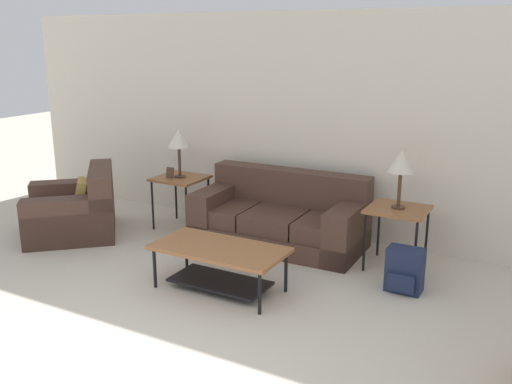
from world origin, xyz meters
The scene contains 10 objects.
wall_back centered at (0.00, 4.00, 1.30)m, with size 8.94×0.06×2.60m.
couch centered at (-0.27, 3.44, 0.30)m, with size 1.93×0.94×0.82m.
armchair centered at (-2.59, 2.55, 0.28)m, with size 1.47×1.47×0.80m.
coffee_table centered at (-0.22, 2.05, 0.32)m, with size 1.25×0.63×0.43m.
side_table_left centered at (-1.62, 3.38, 0.58)m, with size 0.59×0.56×0.64m.
side_table_right centered at (1.08, 3.38, 0.58)m, with size 0.59×0.56×0.64m.
table_lamp_left centered at (-1.62, 3.38, 1.11)m, with size 0.27×0.27×0.59m.
table_lamp_right centered at (1.08, 3.38, 1.11)m, with size 0.27×0.27×0.59m.
backpack centered at (1.31, 2.86, 0.21)m, with size 0.33×0.28×0.42m.
picture_frame centered at (-1.71, 3.29, 0.71)m, with size 0.10×0.04×0.13m.
Camera 1 is at (2.47, -2.13, 2.32)m, focal length 40.00 mm.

